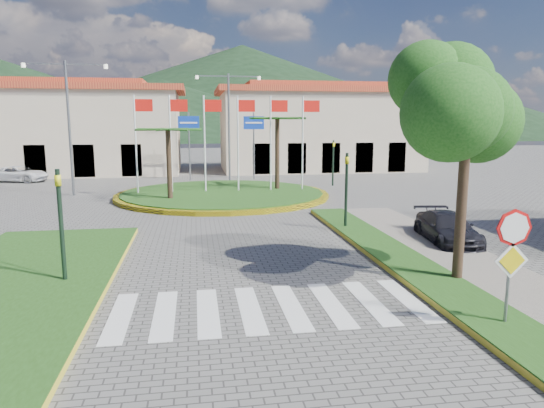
{
  "coord_description": "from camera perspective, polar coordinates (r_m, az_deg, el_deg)",
  "views": [
    {
      "loc": [
        -1.61,
        -6.95,
        4.4
      ],
      "look_at": [
        0.77,
        8.0,
        1.86
      ],
      "focal_mm": 32.0,
      "sensor_mm": 36.0,
      "label": 1
    }
  ],
  "objects": [
    {
      "name": "ground",
      "position": [
        8.39,
        3.66,
        -22.14
      ],
      "size": [
        160.0,
        160.0,
        0.0
      ],
      "primitive_type": "plane",
      "color": "#5F5D5A",
      "rests_on": "ground"
    },
    {
      "name": "verge_right",
      "position": [
        11.83,
        25.26,
        -12.8
      ],
      "size": [
        1.6,
        28.0,
        0.18
      ],
      "primitive_type": "cube",
      "color": "#204513",
      "rests_on": "ground"
    },
    {
      "name": "median_left",
      "position": [
        14.5,
        -28.65,
        -8.96
      ],
      "size": [
        5.0,
        14.0,
        0.18
      ],
      "primitive_type": "cube",
      "color": "#204513",
      "rests_on": "ground"
    },
    {
      "name": "crosswalk",
      "position": [
        11.91,
        -0.66,
        -12.11
      ],
      "size": [
        8.0,
        3.0,
        0.01
      ],
      "primitive_type": "cube",
      "color": "silver",
      "rests_on": "ground"
    },
    {
      "name": "roundabout_island",
      "position": [
        29.3,
        -5.81,
        1.19
      ],
      "size": [
        12.7,
        12.7,
        6.0
      ],
      "color": "yellow",
      "rests_on": "ground"
    },
    {
      "name": "stop_sign",
      "position": [
        11.34,
        26.39,
        -4.78
      ],
      "size": [
        0.8,
        0.11,
        2.65
      ],
      "color": "slate",
      "rests_on": "ground"
    },
    {
      "name": "deciduous_tree",
      "position": [
        13.93,
        22.16,
        12.04
      ],
      "size": [
        3.6,
        3.6,
        6.8
      ],
      "color": "black",
      "rests_on": "ground"
    },
    {
      "name": "traffic_light_left",
      "position": [
        14.14,
        -23.62,
        -1.29
      ],
      "size": [
        0.15,
        0.18,
        3.2
      ],
      "color": "black",
      "rests_on": "ground"
    },
    {
      "name": "traffic_light_right",
      "position": [
        20.07,
        8.75,
        2.39
      ],
      "size": [
        0.15,
        0.18,
        3.2
      ],
      "color": "black",
      "rests_on": "ground"
    },
    {
      "name": "traffic_light_far",
      "position": [
        34.41,
        7.21,
        5.36
      ],
      "size": [
        0.18,
        0.15,
        3.2
      ],
      "color": "black",
      "rests_on": "ground"
    },
    {
      "name": "direction_sign_west",
      "position": [
        37.93,
        -9.75,
        8.08
      ],
      "size": [
        1.6,
        0.14,
        5.2
      ],
      "color": "slate",
      "rests_on": "ground"
    },
    {
      "name": "direction_sign_east",
      "position": [
        38.21,
        -2.15,
        8.22
      ],
      "size": [
        1.6,
        0.14,
        5.2
      ],
      "color": "slate",
      "rests_on": "ground"
    },
    {
      "name": "street_lamp_centre",
      "position": [
        37.05,
        -5.09,
        9.65
      ],
      "size": [
        4.8,
        0.16,
        8.0
      ],
      "color": "slate",
      "rests_on": "ground"
    },
    {
      "name": "street_lamp_west",
      "position": [
        31.82,
        -22.78,
        8.98
      ],
      "size": [
        4.8,
        0.16,
        8.0
      ],
      "color": "slate",
      "rests_on": "ground"
    },
    {
      "name": "building_left",
      "position": [
        46.63,
        -24.73,
        8.06
      ],
      "size": [
        23.32,
        9.54,
        8.05
      ],
      "color": "#C8B497",
      "rests_on": "ground"
    },
    {
      "name": "building_right",
      "position": [
        46.43,
        5.48,
        8.88
      ],
      "size": [
        19.08,
        9.54,
        8.05
      ],
      "color": "#C8B497",
      "rests_on": "ground"
    },
    {
      "name": "hill_far_mid",
      "position": [
        168.11,
        -3.46,
        13.13
      ],
      "size": [
        180.0,
        180.0,
        30.0
      ],
      "primitive_type": "cone",
      "color": "black",
      "rests_on": "ground"
    },
    {
      "name": "hill_far_east",
      "position": [
        159.06,
        18.03,
        10.74
      ],
      "size": [
        120.0,
        120.0,
        18.0
      ],
      "primitive_type": "cone",
      "color": "black",
      "rests_on": "ground"
    },
    {
      "name": "hill_near_back",
      "position": [
        137.26,
        -12.79,
        10.81
      ],
      "size": [
        110.0,
        110.0,
        16.0
      ],
      "primitive_type": "cone",
      "color": "black",
      "rests_on": "ground"
    },
    {
      "name": "white_van",
      "position": [
        41.23,
        -27.64,
        3.15
      ],
      "size": [
        4.64,
        3.02,
        1.19
      ],
      "primitive_type": "imported",
      "rotation": [
        0.0,
        0.0,
        1.31
      ],
      "color": "silver",
      "rests_on": "ground"
    },
    {
      "name": "car_dark_a",
      "position": [
        44.21,
        -15.47,
        4.2
      ],
      "size": [
        3.52,
        2.44,
        1.11
      ],
      "primitive_type": "imported",
      "rotation": [
        0.0,
        0.0,
        1.19
      ],
      "color": "black",
      "rests_on": "ground"
    },
    {
      "name": "car_dark_b",
      "position": [
        44.6,
        2.35,
        4.61
      ],
      "size": [
        3.56,
        1.35,
        1.16
      ],
      "primitive_type": "imported",
      "rotation": [
        0.0,
        0.0,
        1.54
      ],
      "color": "black",
      "rests_on": "ground"
    },
    {
      "name": "car_side_right",
      "position": [
        18.96,
        19.9,
        -2.71
      ],
      "size": [
        2.12,
        4.09,
        1.14
      ],
      "primitive_type": "imported",
      "rotation": [
        0.0,
        0.0,
        -0.14
      ],
      "color": "black",
      "rests_on": "ground"
    }
  ]
}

